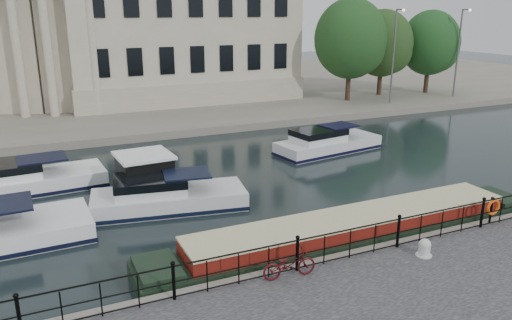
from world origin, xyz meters
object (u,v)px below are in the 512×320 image
Objects in this scene: life_ring_post at (493,208)px; narrowboat at (354,235)px; bicycle at (289,264)px; harbour_hut at (145,178)px; mooring_bollard at (424,248)px.

life_ring_post is 5.56m from narrowboat.
life_ring_post is (9.07, 0.36, 0.21)m from bicycle.
bicycle is at bearing -177.75° from life_ring_post.
life_ring_post is 14.98m from harbour_hut.
bicycle is 9.08m from life_ring_post.
bicycle is 1.63× the size of life_ring_post.
life_ring_post is (4.25, 0.98, 0.38)m from mooring_bollard.
mooring_bollard is 0.04× the size of narrowboat.
life_ring_post is 0.30× the size of harbour_hut.
mooring_bollard is 2.85m from narrowboat.
life_ring_post is at bearing -45.24° from harbour_hut.
bicycle is 10.46m from harbour_hut.
life_ring_post is at bearing -82.49° from bicycle.
bicycle reaches higher than narrowboat.
bicycle reaches higher than mooring_bollard.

